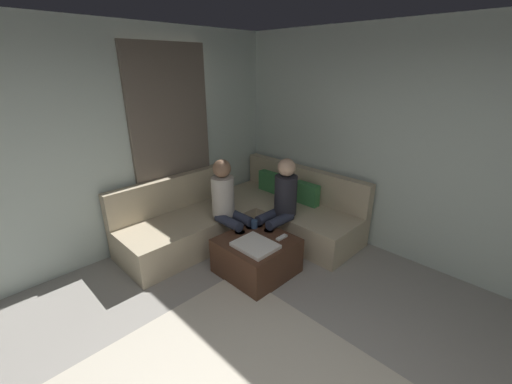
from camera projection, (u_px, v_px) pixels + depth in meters
wall_back at (453, 156)px, 3.38m from camera, size 6.00×0.12×2.70m
wall_left at (59, 156)px, 3.37m from camera, size 0.12×6.00×2.70m
curtain_panel at (173, 146)px, 4.20m from camera, size 0.06×1.10×2.50m
sectional_couch at (246, 217)px, 4.44m from camera, size 2.10×2.55×0.87m
ottoman at (257, 256)px, 3.67m from camera, size 0.76×0.76×0.42m
folded_blanket at (255, 245)px, 3.44m from camera, size 0.44×0.36×0.04m
coffee_mug at (254, 224)px, 3.84m from camera, size 0.08×0.08×0.10m
game_remote at (282, 237)px, 3.61m from camera, size 0.05×0.15×0.02m
person_on_couch_back at (280, 203)px, 3.96m from camera, size 0.30×0.60×1.20m
person_on_couch_side at (228, 204)px, 3.92m from camera, size 0.60×0.30×1.20m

